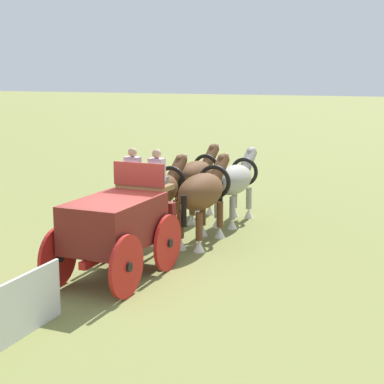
# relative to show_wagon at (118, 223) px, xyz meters

# --- Properties ---
(ground_plane) EXTENTS (220.00, 220.00, 0.00)m
(ground_plane) POSITION_rel_show_wagon_xyz_m (-0.16, -0.00, -1.24)
(ground_plane) COLOR olive
(show_wagon) EXTENTS (5.44, 1.85, 2.76)m
(show_wagon) POSITION_rel_show_wagon_xyz_m (0.00, 0.00, 0.00)
(show_wagon) COLOR maroon
(show_wagon) RESTS_ON ground
(draft_horse_rear_near) EXTENTS (3.05, 0.92, 2.16)m
(draft_horse_rear_near) POSITION_rel_show_wagon_xyz_m (3.40, 0.66, 0.06)
(draft_horse_rear_near) COLOR brown
(draft_horse_rear_near) RESTS_ON ground
(draft_horse_rear_off) EXTENTS (3.20, 0.97, 2.24)m
(draft_horse_rear_off) POSITION_rel_show_wagon_xyz_m (3.39, -0.65, 0.13)
(draft_horse_rear_off) COLOR brown
(draft_horse_rear_off) RESTS_ON ground
(draft_horse_lead_near) EXTENTS (3.15, 0.89, 2.19)m
(draft_horse_lead_near) POSITION_rel_show_wagon_xyz_m (6.00, 0.66, 0.09)
(draft_horse_lead_near) COLOR brown
(draft_horse_lead_near) RESTS_ON ground
(draft_horse_lead_off) EXTENTS (3.24, 0.91, 2.14)m
(draft_horse_lead_off) POSITION_rel_show_wagon_xyz_m (6.00, -0.64, 0.04)
(draft_horse_lead_off) COLOR #9E998E
(draft_horse_lead_off) RESTS_ON ground
(sponsor_banner) EXTENTS (3.20, 0.15, 1.10)m
(sponsor_banner) POSITION_rel_show_wagon_xyz_m (-4.01, -0.12, -0.69)
(sponsor_banner) COLOR silver
(sponsor_banner) RESTS_ON ground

